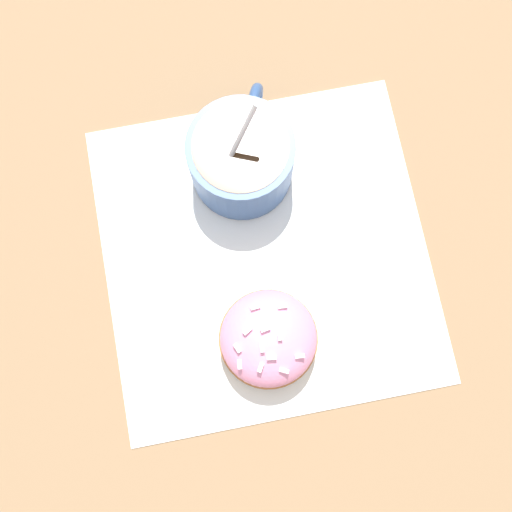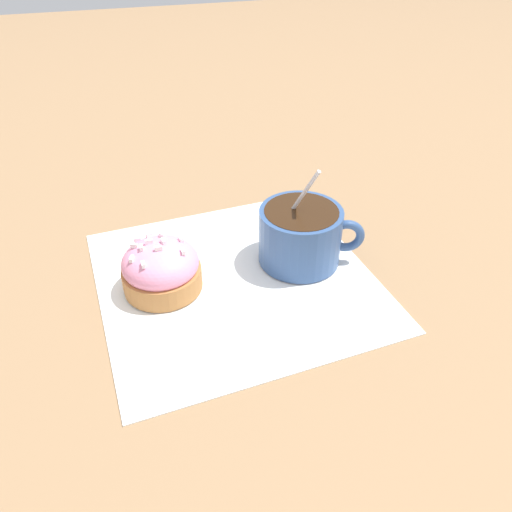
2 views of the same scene
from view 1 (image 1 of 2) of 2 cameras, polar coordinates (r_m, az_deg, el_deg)
ground_plane at (r=0.50m, az=0.90°, el=0.22°), size 3.00×3.00×0.00m
paper_napkin at (r=0.50m, az=0.90°, el=0.26°), size 0.29×0.28×0.00m
coffee_cup at (r=0.49m, az=-1.38°, el=9.38°), size 0.11×0.09×0.11m
frosted_pastry at (r=0.47m, az=1.18°, el=-7.88°), size 0.08×0.08×0.05m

